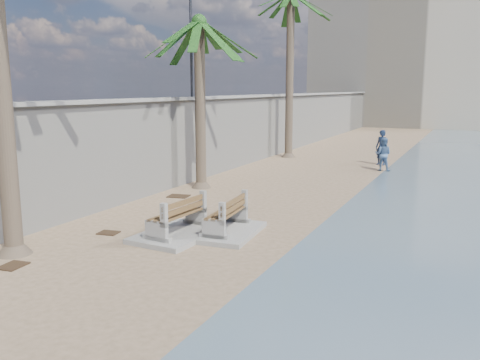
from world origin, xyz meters
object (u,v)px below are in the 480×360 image
(bench_near, at_px, (177,221))
(person_a, at_px, (382,145))
(bench_far, at_px, (226,219))
(person_b, at_px, (383,152))
(palm_mid, at_px, (199,24))

(bench_near, distance_m, person_a, 15.95)
(bench_near, relative_size, bench_far, 1.02)
(bench_near, distance_m, bench_far, 1.33)
(bench_near, height_order, person_b, person_b)
(bench_near, height_order, bench_far, bench_near)
(bench_near, relative_size, person_b, 1.43)
(person_b, bearing_deg, person_a, -77.95)
(bench_far, bearing_deg, palm_mid, 125.33)
(bench_far, relative_size, person_b, 1.41)
(person_b, bearing_deg, palm_mid, 52.09)
(palm_mid, relative_size, person_b, 4.11)
(palm_mid, bearing_deg, bench_far, -54.67)
(palm_mid, bearing_deg, person_a, 59.76)
(person_a, bearing_deg, palm_mid, -101.05)
(bench_far, bearing_deg, person_b, 81.32)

